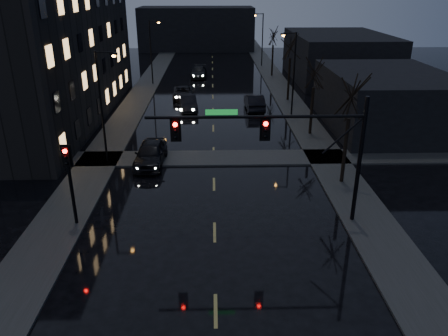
{
  "coord_description": "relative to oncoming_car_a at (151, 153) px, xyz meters",
  "views": [
    {
      "loc": [
        -0.03,
        -11.9,
        12.09
      ],
      "look_at": [
        0.53,
        9.13,
        3.2
      ],
      "focal_mm": 35.0,
      "sensor_mm": 36.0,
      "label": 1
    }
  ],
  "objects": [
    {
      "name": "oncoming_car_d",
      "position": [
        2.61,
        31.89,
        -0.11
      ],
      "size": [
        2.34,
        5.21,
        1.48
      ],
      "primitive_type": "imported",
      "rotation": [
        0.0,
        0.0,
        -0.05
      ],
      "color": "black",
      "rests_on": "ground"
    },
    {
      "name": "oncoming_car_c",
      "position": [
        1.14,
        19.83,
        -0.18
      ],
      "size": [
        2.39,
        4.9,
        1.34
      ],
      "primitive_type": "imported",
      "rotation": [
        0.0,
        0.0,
        0.03
      ],
      "color": "black",
      "rests_on": "ground"
    },
    {
      "name": "lead_car",
      "position": [
        8.83,
        14.63,
        -0.04
      ],
      "size": [
        1.9,
        5.0,
        1.63
      ],
      "primitive_type": "imported",
      "rotation": [
        0.0,
        0.0,
        3.18
      ],
      "color": "black",
      "rests_on": "ground"
    },
    {
      "name": "tree_mid_a",
      "position": [
        12.94,
        6.45,
        4.97
      ],
      "size": [
        3.3,
        3.3,
        7.58
      ],
      "color": "black",
      "rests_on": "ground"
    },
    {
      "name": "streetlight_r_far",
      "position": [
        12.13,
        40.45,
        3.92
      ],
      "size": [
        1.53,
        0.28,
        8.0
      ],
      "color": "black",
      "rests_on": "ground"
    },
    {
      "name": "oncoming_car_a",
      "position": [
        0.0,
        0.0,
        0.0
      ],
      "size": [
        2.18,
        5.07,
        1.71
      ],
      "primitive_type": "imported",
      "rotation": [
        0.0,
        0.0,
        -0.03
      ],
      "color": "black",
      "rests_on": "ground"
    },
    {
      "name": "apartment_block",
      "position": [
        -11.96,
        12.45,
        5.15
      ],
      "size": [
        12.0,
        30.0,
        12.0
      ],
      "primitive_type": "cube",
      "color": "black",
      "rests_on": "ground"
    },
    {
      "name": "oncoming_car_b",
      "position": [
        1.98,
        14.7,
        -0.09
      ],
      "size": [
        2.24,
        4.83,
        1.53
      ],
      "primitive_type": "imported",
      "rotation": [
        0.0,
        0.0,
        0.14
      ],
      "color": "black",
      "rests_on": "ground"
    },
    {
      "name": "sidewalk_right",
      "position": [
        13.04,
        17.45,
        -0.79
      ],
      "size": [
        3.0,
        140.0,
        0.12
      ],
      "primitive_type": "cube",
      "color": "#2D2D2B",
      "rests_on": "ground"
    },
    {
      "name": "signal_mast",
      "position": [
        8.39,
        -8.55,
        4.02
      ],
      "size": [
        11.11,
        0.41,
        7.0
      ],
      "color": "black",
      "rests_on": "ground"
    },
    {
      "name": "sidewalk_cross",
      "position": [
        4.54,
        0.95,
        -0.79
      ],
      "size": [
        40.0,
        3.0,
        0.12
      ],
      "primitive_type": "cube",
      "color": "#2D2D2B",
      "rests_on": "ground"
    },
    {
      "name": "streetlight_l_far",
      "position": [
        -3.04,
        27.45,
        3.92
      ],
      "size": [
        1.53,
        0.28,
        8.0
      ],
      "color": "black",
      "rests_on": "ground"
    },
    {
      "name": "signal_pole_left",
      "position": [
        -2.96,
        -8.55,
        2.16
      ],
      "size": [
        0.35,
        0.41,
        4.53
      ],
      "color": "black",
      "rests_on": "ground"
    },
    {
      "name": "streetlight_l_near",
      "position": [
        -3.04,
        0.45,
        3.92
      ],
      "size": [
        1.53,
        0.28,
        8.0
      ],
      "color": "black",
      "rests_on": "ground"
    },
    {
      "name": "tree_mid_b",
      "position": [
        12.94,
        18.45,
        5.76
      ],
      "size": [
        3.74,
        3.74,
        8.59
      ],
      "color": "black",
      "rests_on": "ground"
    },
    {
      "name": "sidewalk_left",
      "position": [
        -3.96,
        17.45,
        -0.79
      ],
      "size": [
        3.0,
        140.0,
        0.12
      ],
      "primitive_type": "cube",
      "color": "#2D2D2B",
      "rests_on": "ground"
    },
    {
      "name": "commercial_right_far",
      "position": [
        21.54,
        30.45,
        2.15
      ],
      "size": [
        12.0,
        18.0,
        6.0
      ],
      "primitive_type": "cube",
      "color": "black",
      "rests_on": "ground"
    },
    {
      "name": "commercial_right_near",
      "position": [
        20.04,
        8.45,
        1.65
      ],
      "size": [
        10.0,
        14.0,
        5.0
      ],
      "primitive_type": "cube",
      "color": "black",
      "rests_on": "ground"
    },
    {
      "name": "far_block",
      "position": [
        1.54,
        60.45,
        3.15
      ],
      "size": [
        22.0,
        10.0,
        8.0
      ],
      "primitive_type": "cube",
      "color": "black",
      "rests_on": "ground"
    },
    {
      "name": "tree_near",
      "position": [
        12.94,
        -3.55,
        5.36
      ],
      "size": [
        3.52,
        3.52,
        8.08
      ],
      "color": "black",
      "rests_on": "ground"
    },
    {
      "name": "tree_far",
      "position": [
        12.94,
        32.45,
        5.21
      ],
      "size": [
        3.43,
        3.43,
        7.88
      ],
      "color": "black",
      "rests_on": "ground"
    },
    {
      "name": "streetlight_r_mid",
      "position": [
        12.13,
        12.45,
        3.92
      ],
      "size": [
        1.53,
        0.28,
        8.0
      ],
      "color": "black",
      "rests_on": "ground"
    }
  ]
}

